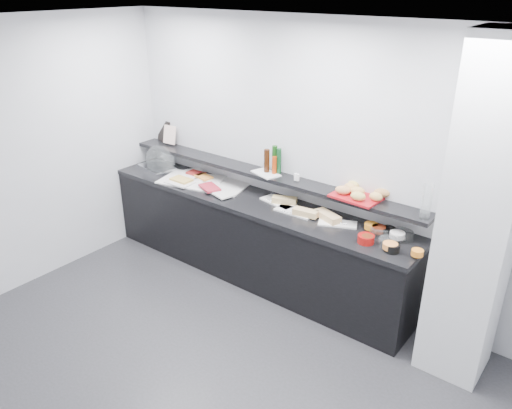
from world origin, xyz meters
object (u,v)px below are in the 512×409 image
Objects in this scene: framed_print at (164,131)px; carafe at (427,202)px; sandwich_plate_mid at (294,212)px; condiment_tray at (266,173)px; cloche_base at (157,168)px; bread_tray at (356,197)px.

carafe reaches higher than framed_print.
condiment_tray is (-0.46, 0.14, 0.25)m from sandwich_plate_mid.
cloche_base is 1.00× the size of bread_tray.
cloche_base is 3.21m from carafe.
sandwich_plate_mid is 1.50× the size of framed_print.
sandwich_plate_mid is 2.19m from framed_print.
cloche_base is at bearing -45.84° from framed_print.
framed_print is (-0.16, 0.29, 0.36)m from cloche_base.
sandwich_plate_mid is at bearing -0.38° from condiment_tray.
carafe reaches higher than condiment_tray.
bread_tray reaches higher than cloche_base.
cloche_base is 2.55m from bread_tray.
condiment_tray is (1.68, -0.14, -0.12)m from framed_print.
sandwich_plate_mid is at bearing 10.75° from cloche_base.
condiment_tray is at bearing -175.98° from bread_tray.
framed_print is at bearing 177.31° from carafe.
framed_print is 3.35m from carafe.
cloche_base is 1.97m from sandwich_plate_mid.
condiment_tray is 0.99× the size of carafe.
condiment_tray is 0.68× the size of bread_tray.
cloche_base is at bearing 178.48° from sandwich_plate_mid.
carafe reaches higher than cloche_base.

